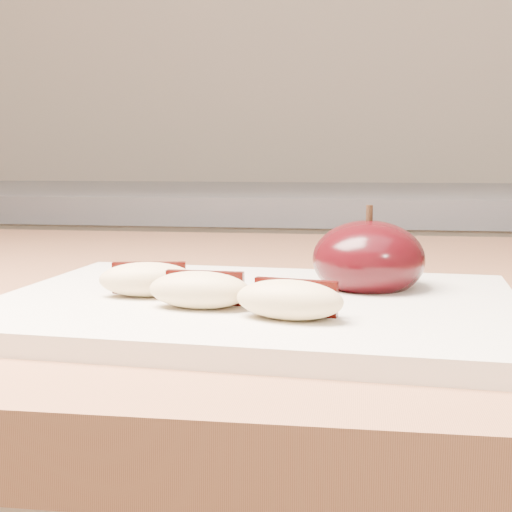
# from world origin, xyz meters

# --- Properties ---
(back_cabinet) EXTENTS (2.40, 0.62, 0.94)m
(back_cabinet) POSITION_xyz_m (0.00, 1.20, 0.47)
(back_cabinet) COLOR silver
(back_cabinet) RESTS_ON ground
(cutting_board) EXTENTS (0.32, 0.25, 0.01)m
(cutting_board) POSITION_xyz_m (-0.06, 0.35, 0.91)
(cutting_board) COLOR silver
(cutting_board) RESTS_ON island_counter
(apple_half) EXTENTS (0.08, 0.08, 0.06)m
(apple_half) POSITION_xyz_m (0.01, 0.40, 0.93)
(apple_half) COLOR black
(apple_half) RESTS_ON cutting_board
(apple_wedge_a) EXTENTS (0.06, 0.04, 0.02)m
(apple_wedge_a) POSITION_xyz_m (-0.12, 0.35, 0.92)
(apple_wedge_a) COLOR #D6BD88
(apple_wedge_a) RESTS_ON cutting_board
(apple_wedge_b) EXTENTS (0.06, 0.03, 0.02)m
(apple_wedge_b) POSITION_xyz_m (-0.08, 0.32, 0.92)
(apple_wedge_b) COLOR #D6BD88
(apple_wedge_b) RESTS_ON cutting_board
(apple_wedge_c) EXTENTS (0.06, 0.04, 0.02)m
(apple_wedge_c) POSITION_xyz_m (-0.03, 0.30, 0.92)
(apple_wedge_c) COLOR #D6BD88
(apple_wedge_c) RESTS_ON cutting_board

